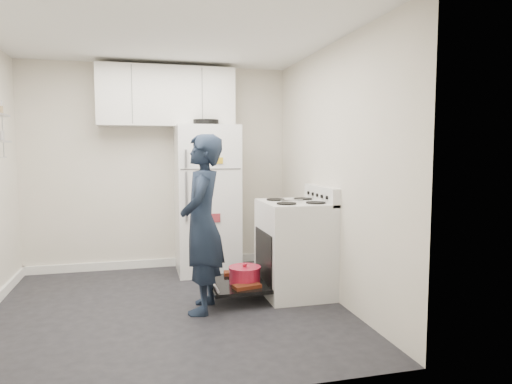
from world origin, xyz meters
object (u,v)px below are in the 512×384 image
object	(u,v)px
refrigerator	(207,199)
person	(202,224)
electric_range	(294,249)
open_oven_door	(241,279)

from	to	relation	value
refrigerator	person	xyz separation A→B (m)	(-0.24, -1.35, -0.08)
electric_range	person	distance (m)	1.05
open_oven_door	electric_range	bearing A→B (deg)	1.67
open_oven_door	refrigerator	distance (m)	1.32
open_oven_door	person	world-z (taller)	person
open_oven_door	refrigerator	size ratio (longest dim) A/B	0.38
open_oven_door	person	xyz separation A→B (m)	(-0.41, -0.24, 0.61)
electric_range	refrigerator	size ratio (longest dim) A/B	0.60
electric_range	open_oven_door	bearing A→B (deg)	-178.33
refrigerator	open_oven_door	bearing A→B (deg)	-81.35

